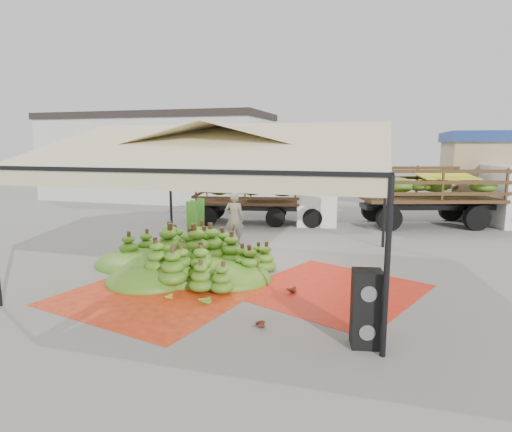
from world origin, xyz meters
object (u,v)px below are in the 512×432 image
(banana_heap, at_px, (181,251))
(truck_left, at_px, (271,194))
(speaker_stack, at_px, (366,309))
(truck_right, at_px, (458,189))
(vendor, at_px, (234,218))

(banana_heap, height_order, truck_left, truck_left)
(speaker_stack, distance_m, truck_right, 13.25)
(banana_heap, relative_size, truck_right, 0.71)
(banana_heap, bearing_deg, truck_left, 86.39)
(truck_right, bearing_deg, truck_left, 174.70)
(truck_left, bearing_deg, banana_heap, -103.84)
(speaker_stack, bearing_deg, vendor, 114.84)
(truck_left, xyz_separation_m, truck_right, (7.85, 1.73, 0.30))
(truck_left, height_order, truck_right, truck_right)
(banana_heap, height_order, speaker_stack, speaker_stack)
(speaker_stack, xyz_separation_m, truck_right, (3.32, 12.79, 0.92))
(speaker_stack, bearing_deg, truck_left, 101.82)
(speaker_stack, height_order, vendor, vendor)
(vendor, relative_size, truck_right, 0.23)
(speaker_stack, bearing_deg, truck_right, 65.02)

